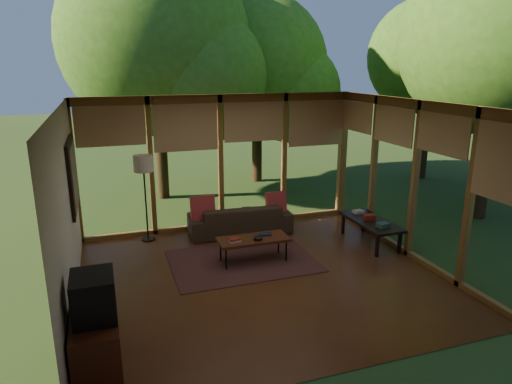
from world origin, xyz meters
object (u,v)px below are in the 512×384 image
object	(u,v)px
floor_lamp	(144,168)
coffee_table	(253,240)
television	(94,297)
media_cabinet	(96,342)
sofa	(240,219)
side_console	(371,222)

from	to	relation	value
floor_lamp	coffee_table	distance (m)	2.48
television	floor_lamp	size ratio (longest dim) A/B	0.33
media_cabinet	coffee_table	xyz separation A→B (m)	(2.53, 2.10, 0.09)
sofa	media_cabinet	world-z (taller)	media_cabinet
floor_lamp	coffee_table	world-z (taller)	floor_lamp
media_cabinet	side_console	xyz separation A→B (m)	(4.87, 2.20, 0.11)
television	floor_lamp	world-z (taller)	floor_lamp
sofa	television	distance (m)	4.45
television	sofa	bearing A→B (deg)	52.48
side_console	sofa	bearing A→B (deg)	148.83
coffee_table	floor_lamp	bearing A→B (deg)	135.14
media_cabinet	coffee_table	distance (m)	3.29
sofa	media_cabinet	size ratio (longest dim) A/B	2.01
media_cabinet	floor_lamp	world-z (taller)	floor_lamp
sofa	side_console	size ratio (longest dim) A/B	1.43
sofa	coffee_table	bearing A→B (deg)	85.81
floor_lamp	side_console	world-z (taller)	floor_lamp
television	coffee_table	world-z (taller)	television
sofa	floor_lamp	bearing A→B (deg)	-3.14
television	side_console	world-z (taller)	television
sofa	floor_lamp	world-z (taller)	floor_lamp
media_cabinet	floor_lamp	xyz separation A→B (m)	(0.93, 3.70, 1.11)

